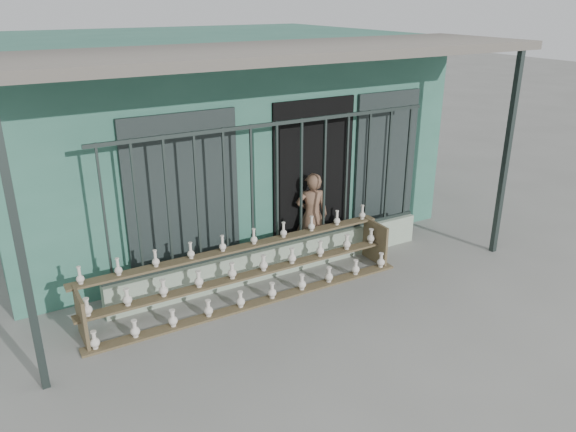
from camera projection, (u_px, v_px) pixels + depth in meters
ground at (327, 313)px, 7.21m from camera, size 60.00×60.00×0.00m
workshop_building at (198, 127)px, 10.03m from camera, size 7.40×6.60×3.21m
parapet_wall at (278, 259)px, 8.18m from camera, size 5.00×0.20×0.45m
security_fence at (277, 186)px, 7.77m from camera, size 5.00×0.04×1.80m
shelf_rack at (248, 273)px, 7.48m from camera, size 4.50×0.68×0.85m
elderly_woman at (312, 215)px, 8.57m from camera, size 0.58×0.49×1.35m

